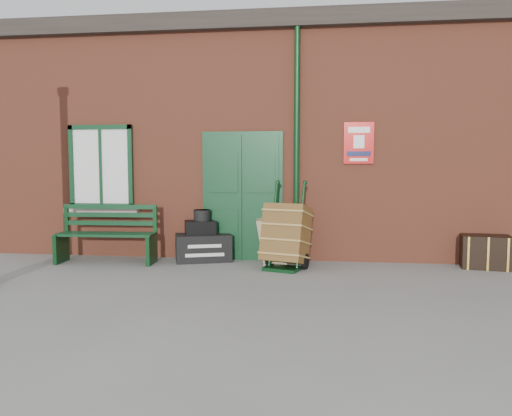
% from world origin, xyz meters
% --- Properties ---
extents(ground, '(80.00, 80.00, 0.00)m').
position_xyz_m(ground, '(0.00, 0.00, 0.00)').
color(ground, gray).
rests_on(ground, ground).
extents(station_building, '(10.30, 4.30, 4.36)m').
position_xyz_m(station_building, '(-0.00, 3.49, 2.16)').
color(station_building, '#994931').
rests_on(station_building, ground).
extents(bench, '(1.68, 0.60, 1.03)m').
position_xyz_m(bench, '(-2.57, 0.93, 0.52)').
color(bench, '#0E351B').
rests_on(bench, ground).
extents(houdini_trunk, '(1.06, 0.80, 0.47)m').
position_xyz_m(houdini_trunk, '(-0.96, 1.25, 0.24)').
color(houdini_trunk, black).
rests_on(houdini_trunk, ground).
extents(strongbox, '(0.61, 0.53, 0.24)m').
position_xyz_m(strongbox, '(-1.01, 1.25, 0.59)').
color(strongbox, black).
rests_on(strongbox, houdini_trunk).
extents(hatbox, '(0.36, 0.36, 0.19)m').
position_xyz_m(hatbox, '(-0.98, 1.25, 0.81)').
color(hatbox, black).
rests_on(hatbox, strongbox).
extents(suitcase_back, '(0.39, 0.57, 0.78)m').
position_xyz_m(suitcase_back, '(0.16, 1.22, 0.39)').
color(suitcase_back, tan).
rests_on(suitcase_back, ground).
extents(suitcase_front, '(0.38, 0.51, 0.67)m').
position_xyz_m(suitcase_front, '(0.34, 1.12, 0.34)').
color(suitcase_front, tan).
rests_on(suitcase_front, ground).
extents(porter_trolley, '(0.86, 0.89, 1.39)m').
position_xyz_m(porter_trolley, '(0.52, 0.81, 0.54)').
color(porter_trolley, black).
rests_on(porter_trolley, ground).
extents(dark_trunk, '(0.81, 0.59, 0.54)m').
position_xyz_m(dark_trunk, '(3.75, 1.25, 0.27)').
color(dark_trunk, black).
rests_on(dark_trunk, ground).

